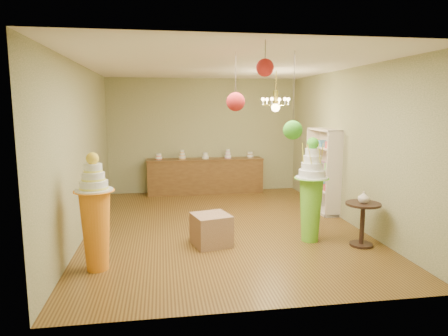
{
  "coord_description": "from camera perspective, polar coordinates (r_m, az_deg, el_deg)",
  "views": [
    {
      "loc": [
        -1.11,
        -7.33,
        2.27
      ],
      "look_at": [
        0.03,
        0.0,
        1.13
      ],
      "focal_mm": 32.0,
      "sensor_mm": 36.0,
      "label": 1
    }
  ],
  "objects": [
    {
      "name": "floor",
      "position": [
        7.75,
        -0.25,
        -8.26
      ],
      "size": [
        6.5,
        6.5,
        0.0
      ],
      "primitive_type": "plane",
      "color": "brown",
      "rests_on": "ground"
    },
    {
      "name": "ceiling",
      "position": [
        7.45,
        -0.26,
        14.41
      ],
      "size": [
        6.5,
        6.5,
        0.0
      ],
      "primitive_type": "plane",
      "rotation": [
        3.14,
        0.0,
        0.0
      ],
      "color": "white",
      "rests_on": "ground"
    },
    {
      "name": "wall_back",
      "position": [
        10.66,
        -2.88,
        4.62
      ],
      "size": [
        5.0,
        0.04,
        3.0
      ],
      "primitive_type": "cube",
      "color": "gray",
      "rests_on": "ground"
    },
    {
      "name": "wall_front",
      "position": [
        4.29,
        6.27,
        -1.6
      ],
      "size": [
        5.0,
        0.04,
        3.0
      ],
      "primitive_type": "cube",
      "color": "gray",
      "rests_on": "ground"
    },
    {
      "name": "wall_left",
      "position": [
        7.5,
        -19.52,
        2.38
      ],
      "size": [
        0.04,
        6.5,
        3.0
      ],
      "primitive_type": "cube",
      "color": "gray",
      "rests_on": "ground"
    },
    {
      "name": "wall_right",
      "position": [
        8.2,
        17.31,
        3.0
      ],
      "size": [
        0.04,
        6.5,
        3.0
      ],
      "primitive_type": "cube",
      "color": "gray",
      "rests_on": "ground"
    },
    {
      "name": "pedestal_green",
      "position": [
        6.88,
        12.33,
        -4.04
      ],
      "size": [
        0.68,
        0.68,
        1.77
      ],
      "rotation": [
        0.0,
        0.0,
        -0.32
      ],
      "color": "#6CC52B",
      "rests_on": "floor"
    },
    {
      "name": "pedestal_orange",
      "position": [
        5.84,
        -17.87,
        -7.23
      ],
      "size": [
        0.64,
        0.64,
        1.66
      ],
      "rotation": [
        0.0,
        0.0,
        0.32
      ],
      "color": "orange",
      "rests_on": "floor"
    },
    {
      "name": "burlap_riser",
      "position": [
        6.65,
        -1.84,
        -8.81
      ],
      "size": [
        0.69,
        0.69,
        0.52
      ],
      "primitive_type": "cube",
      "rotation": [
        0.0,
        0.0,
        0.25
      ],
      "color": "#8C684C",
      "rests_on": "floor"
    },
    {
      "name": "sideboard",
      "position": [
        10.51,
        -2.68,
        -1.05
      ],
      "size": [
        3.04,
        0.54,
        1.16
      ],
      "color": "brown",
      "rests_on": "floor"
    },
    {
      "name": "shelving_unit",
      "position": [
        8.93,
        13.95,
        -0.29
      ],
      "size": [
        0.33,
        1.2,
        1.8
      ],
      "color": "beige",
      "rests_on": "floor"
    },
    {
      "name": "round_table",
      "position": [
        6.94,
        19.18,
        -6.78
      ],
      "size": [
        0.71,
        0.71,
        0.72
      ],
      "rotation": [
        0.0,
        0.0,
        -0.32
      ],
      "color": "black",
      "rests_on": "floor"
    },
    {
      "name": "vase",
      "position": [
        6.86,
        19.32,
        -3.95
      ],
      "size": [
        0.2,
        0.2,
        0.19
      ],
      "primitive_type": "imported",
      "rotation": [
        0.0,
        0.0,
        -0.08
      ],
      "color": "beige",
      "rests_on": "round_table"
    },
    {
      "name": "pom_red_left",
      "position": [
        5.51,
        1.67,
        9.44
      ],
      "size": [
        0.26,
        0.26,
        0.79
      ],
      "color": "#3A302A",
      "rests_on": "ceiling"
    },
    {
      "name": "pom_green_mid",
      "position": [
        5.51,
        9.8,
        5.38
      ],
      "size": [
        0.26,
        0.26,
        1.18
      ],
      "color": "#3A302A",
      "rests_on": "ceiling"
    },
    {
      "name": "pom_red_right",
      "position": [
        4.6,
        5.88,
        14.08
      ],
      "size": [
        0.2,
        0.2,
        0.4
      ],
      "color": "#3A302A",
      "rests_on": "ceiling"
    },
    {
      "name": "chandelier",
      "position": [
        8.47,
        7.38,
        8.92
      ],
      "size": [
        0.65,
        0.65,
        0.85
      ],
      "rotation": [
        0.0,
        0.0,
        -0.04
      ],
      "color": "gold",
      "rests_on": "ceiling"
    }
  ]
}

